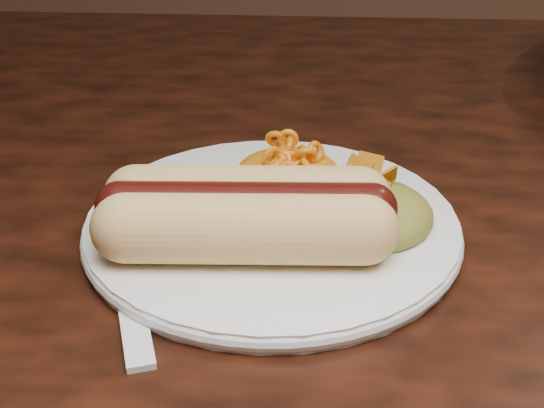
{
  "coord_description": "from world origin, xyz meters",
  "views": [
    {
      "loc": [
        -0.09,
        -0.5,
        1.01
      ],
      "look_at": [
        -0.12,
        -0.08,
        0.77
      ],
      "focal_mm": 50.0,
      "sensor_mm": 36.0,
      "label": 1
    }
  ],
  "objects": [
    {
      "name": "table",
      "position": [
        0.0,
        0.0,
        0.66
      ],
      "size": [
        1.6,
        0.9,
        0.75
      ],
      "color": "#3B160A",
      "rests_on": "floor"
    },
    {
      "name": "plate",
      "position": [
        -0.12,
        -0.08,
        0.76
      ],
      "size": [
        0.3,
        0.3,
        0.01
      ],
      "primitive_type": "cylinder",
      "rotation": [
        0.0,
        0.0,
        0.32
      ],
      "color": "white",
      "rests_on": "table"
    },
    {
      "name": "hotdog",
      "position": [
        -0.13,
        -0.11,
        0.78
      ],
      "size": [
        0.15,
        0.08,
        0.04
      ],
      "rotation": [
        0.0,
        0.0,
        0.04
      ],
      "color": "#F2D76F",
      "rests_on": "plate"
    },
    {
      "name": "mac_and_cheese",
      "position": [
        -0.11,
        -0.02,
        0.78
      ],
      "size": [
        0.09,
        0.08,
        0.03
      ],
      "primitive_type": "ellipsoid",
      "rotation": [
        0.0,
        0.0,
        0.24
      ],
      "color": "orange",
      "rests_on": "plate"
    },
    {
      "name": "sour_cream",
      "position": [
        -0.19,
        -0.06,
        0.77
      ],
      "size": [
        0.04,
        0.04,
        0.02
      ],
      "primitive_type": "ellipsoid",
      "rotation": [
        0.0,
        0.0,
        0.11
      ],
      "color": "silver",
      "rests_on": "plate"
    },
    {
      "name": "taco_salad",
      "position": [
        -0.06,
        -0.08,
        0.78
      ],
      "size": [
        0.09,
        0.08,
        0.04
      ],
      "rotation": [
        0.0,
        0.0,
        0.33
      ],
      "color": "#B17E25",
      "rests_on": "plate"
    },
    {
      "name": "fork",
      "position": [
        -0.19,
        -0.17,
        0.75
      ],
      "size": [
        0.07,
        0.15,
        0.0
      ],
      "primitive_type": "cube",
      "rotation": [
        0.0,
        0.0,
        0.32
      ],
      "color": "silver",
      "rests_on": "table"
    }
  ]
}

